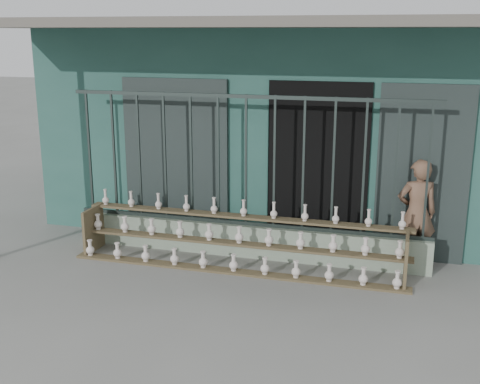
# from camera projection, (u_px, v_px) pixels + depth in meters

# --- Properties ---
(ground) EXTENTS (60.00, 60.00, 0.00)m
(ground) POSITION_uv_depth(u_px,v_px,m) (218.00, 293.00, 7.23)
(ground) COLOR slate
(workshop_building) EXTENTS (7.40, 6.60, 3.21)m
(workshop_building) POSITION_uv_depth(u_px,v_px,m) (289.00, 114.00, 10.75)
(workshop_building) COLOR #28544B
(workshop_building) RESTS_ON ground
(parapet_wall) EXTENTS (5.00, 0.20, 0.45)m
(parapet_wall) POSITION_uv_depth(u_px,v_px,m) (246.00, 240.00, 8.38)
(parapet_wall) COLOR #90A38C
(parapet_wall) RESTS_ON ground
(security_fence) EXTENTS (5.00, 0.04, 1.80)m
(security_fence) POSITION_uv_depth(u_px,v_px,m) (246.00, 161.00, 8.09)
(security_fence) COLOR #283330
(security_fence) RESTS_ON parapet_wall
(shelf_rack) EXTENTS (4.50, 0.68, 0.85)m
(shelf_rack) POSITION_uv_depth(u_px,v_px,m) (238.00, 241.00, 7.96)
(shelf_rack) COLOR brown
(shelf_rack) RESTS_ON ground
(elderly_woman) EXTENTS (0.61, 0.49, 1.45)m
(elderly_woman) POSITION_uv_depth(u_px,v_px,m) (417.00, 213.00, 7.92)
(elderly_woman) COLOR brown
(elderly_woman) RESTS_ON ground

